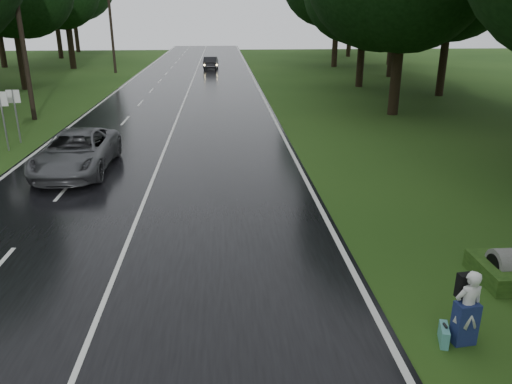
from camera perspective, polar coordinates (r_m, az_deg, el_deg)
ground at (r=11.24m, az=-17.63°, el=-13.32°), size 160.00×160.00×0.00m
road at (r=29.84m, az=-9.17°, el=8.21°), size 12.00×140.00×0.04m
lane_center at (r=29.84m, az=-9.17°, el=8.25°), size 0.12×140.00×0.01m
grey_car at (r=20.83m, az=-20.05°, el=4.40°), size 2.61×5.65×1.57m
far_car at (r=57.69m, az=-5.24°, el=14.68°), size 1.67×4.18×1.35m
hitchhiker at (r=10.37m, az=23.21°, el=-12.41°), size 0.61×0.56×1.55m
suitcase at (r=10.50m, az=20.90°, el=-15.17°), size 0.28×0.52×0.36m
utility_pole_mid at (r=32.57m, az=-24.23°, el=7.66°), size 1.80×0.28×10.43m
utility_pole_far at (r=55.96m, az=-15.93°, el=13.12°), size 1.80×0.28×9.63m
road_sign_a at (r=25.58m, az=-26.67°, el=4.30°), size 0.65×0.10×2.71m
road_sign_b at (r=26.89m, az=-25.55°, el=5.16°), size 0.62×0.10×2.58m
tree_left_e at (r=46.10m, az=-25.08°, el=10.70°), size 9.50×9.50×14.84m
tree_left_f at (r=61.71m, az=-20.34°, el=13.24°), size 10.05×10.05×15.70m
tree_right_d at (r=32.48m, az=15.49°, el=8.65°), size 9.43×9.43×14.74m
tree_right_e at (r=44.47m, az=11.80°, el=11.85°), size 8.90×8.90×13.91m
tree_right_f at (r=60.92m, az=9.00°, el=14.13°), size 11.03×11.03×17.23m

